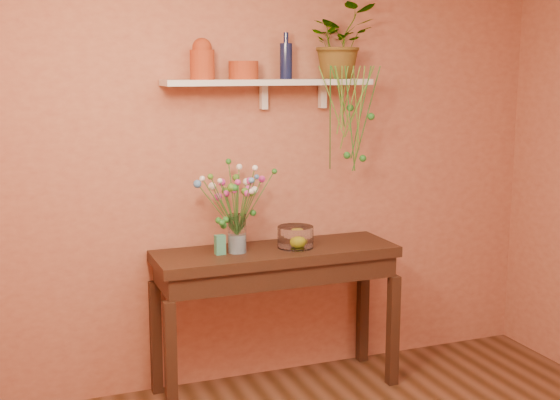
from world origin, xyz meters
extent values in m
cube|color=tan|center=(0.00, 2.00, 1.35)|extent=(4.00, 0.04, 2.70)
cube|color=#372016|center=(0.05, 1.74, 0.88)|extent=(1.50, 0.48, 0.06)
cube|color=#372016|center=(0.05, 1.74, 0.78)|extent=(1.44, 0.44, 0.13)
cube|color=#372016|center=(-0.67, 1.53, 0.36)|extent=(0.06, 0.06, 0.72)
cube|color=#372016|center=(0.76, 1.53, 0.36)|extent=(0.06, 0.06, 0.72)
cube|color=#372016|center=(-0.67, 1.95, 0.36)|extent=(0.06, 0.06, 0.72)
cube|color=#372016|center=(0.76, 1.95, 0.36)|extent=(0.06, 0.06, 0.72)
cube|color=white|center=(0.05, 1.87, 1.92)|extent=(1.30, 0.24, 0.04)
cube|color=white|center=(0.05, 1.97, 1.83)|extent=(0.04, 0.05, 0.15)
cube|color=white|center=(0.45, 1.97, 1.83)|extent=(0.04, 0.05, 0.15)
cylinder|color=#9E351B|center=(-0.37, 1.85, 2.02)|extent=(0.17, 0.17, 0.17)
sphere|color=#9E351B|center=(-0.37, 1.85, 2.12)|extent=(0.11, 0.11, 0.11)
cylinder|color=#9E351B|center=(-0.11, 1.88, 1.99)|extent=(0.23, 0.23, 0.11)
cylinder|color=#10173A|center=(0.17, 1.89, 2.05)|extent=(0.10, 0.10, 0.22)
cylinder|color=#10173A|center=(0.17, 1.89, 2.19)|extent=(0.04, 0.04, 0.06)
imported|color=#297327|center=(0.54, 1.90, 2.17)|extent=(0.42, 0.36, 0.46)
cylinder|color=#297327|center=(0.53, 1.72, 1.69)|extent=(0.15, 0.13, 0.66)
cylinder|color=#619A31|center=(0.41, 1.74, 1.80)|extent=(0.20, 0.05, 0.44)
cylinder|color=#619A31|center=(0.59, 1.76, 1.76)|extent=(0.09, 0.06, 0.52)
cylinder|color=#297327|center=(0.68, 1.79, 1.69)|extent=(0.16, 0.06, 0.66)
cylinder|color=#619A31|center=(0.58, 1.69, 1.72)|extent=(0.06, 0.22, 0.61)
cylinder|color=#619A31|center=(0.50, 1.76, 1.82)|extent=(0.15, 0.08, 0.41)
cylinder|color=#297327|center=(0.49, 1.80, 1.83)|extent=(0.10, 0.05, 0.37)
cylinder|color=#619A31|center=(0.60, 1.75, 1.80)|extent=(0.13, 0.16, 0.45)
cylinder|color=#619A31|center=(0.51, 1.79, 1.81)|extent=(0.06, 0.04, 0.42)
cylinder|color=#297327|center=(0.61, 1.74, 1.73)|extent=(0.05, 0.18, 0.58)
cylinder|color=#619A31|center=(0.64, 1.78, 1.85)|extent=(0.15, 0.04, 0.33)
cylinder|color=#619A31|center=(0.54, 1.74, 1.76)|extent=(0.04, 0.19, 0.52)
cylinder|color=#297327|center=(0.39, 1.72, 1.69)|extent=(0.16, 0.33, 0.65)
cylinder|color=#619A31|center=(0.48, 1.73, 1.83)|extent=(0.04, 0.07, 0.38)
cylinder|color=#619A31|center=(0.53, 1.76, 1.86)|extent=(0.01, 0.15, 0.31)
cylinder|color=#297327|center=(0.48, 1.77, 1.86)|extent=(0.16, 0.09, 0.32)
cylinder|color=#619A31|center=(0.48, 1.78, 1.83)|extent=(0.13, 0.13, 0.39)
sphere|color=#297327|center=(0.56, 1.79, 1.76)|extent=(0.05, 0.05, 0.05)
sphere|color=#297327|center=(0.64, 1.76, 1.44)|extent=(0.05, 0.05, 0.05)
sphere|color=#297327|center=(0.67, 1.71, 1.71)|extent=(0.05, 0.05, 0.05)
sphere|color=#297327|center=(0.53, 1.75, 1.47)|extent=(0.05, 0.05, 0.05)
cylinder|color=white|center=(-0.20, 1.74, 1.03)|extent=(0.11, 0.11, 0.23)
cylinder|color=silver|center=(-0.20, 1.74, 0.97)|extent=(0.10, 0.10, 0.11)
cylinder|color=#386B28|center=(-0.19, 1.63, 1.20)|extent=(0.02, 0.22, 0.36)
sphere|color=#4F86CD|center=(-0.18, 1.52, 1.38)|extent=(0.03, 0.03, 0.03)
cylinder|color=#386B28|center=(-0.19, 1.69, 1.16)|extent=(0.04, 0.11, 0.26)
sphere|color=#C7309B|center=(-0.17, 1.64, 1.29)|extent=(0.04, 0.04, 0.04)
cylinder|color=#386B28|center=(-0.18, 1.67, 1.16)|extent=(0.05, 0.13, 0.28)
sphere|color=white|center=(-0.15, 1.61, 1.30)|extent=(0.03, 0.03, 0.03)
cylinder|color=#386B28|center=(-0.16, 1.69, 1.23)|extent=(0.09, 0.10, 0.41)
sphere|color=white|center=(-0.12, 1.64, 1.43)|extent=(0.04, 0.04, 0.04)
cylinder|color=#386B28|center=(-0.18, 1.73, 1.15)|extent=(0.05, 0.03, 0.26)
sphere|color=#588A2C|center=(-0.16, 1.71, 1.28)|extent=(0.05, 0.05, 0.05)
cylinder|color=#386B28|center=(-0.16, 1.73, 1.15)|extent=(0.09, 0.03, 0.25)
sphere|color=#588A2C|center=(-0.12, 1.71, 1.28)|extent=(0.05, 0.05, 0.05)
cylinder|color=#386B28|center=(-0.10, 1.71, 1.21)|extent=(0.22, 0.07, 0.38)
sphere|color=#297327|center=(0.01, 1.67, 1.40)|extent=(0.03, 0.03, 0.03)
cylinder|color=#386B28|center=(-0.17, 1.73, 1.16)|extent=(0.08, 0.02, 0.28)
sphere|color=#C7309B|center=(-0.14, 1.73, 1.30)|extent=(0.04, 0.04, 0.04)
cylinder|color=#386B28|center=(-0.11, 1.77, 1.18)|extent=(0.19, 0.07, 0.32)
sphere|color=#C7309B|center=(-0.02, 1.80, 1.34)|extent=(0.04, 0.04, 0.04)
cylinder|color=#386B28|center=(-0.13, 1.77, 1.15)|extent=(0.14, 0.08, 0.25)
sphere|color=white|center=(-0.07, 1.81, 1.27)|extent=(0.04, 0.04, 0.04)
cylinder|color=#386B28|center=(-0.12, 1.81, 1.18)|extent=(0.17, 0.14, 0.33)
sphere|color=#4F86CD|center=(-0.03, 1.87, 1.34)|extent=(0.03, 0.03, 0.03)
cylinder|color=#386B28|center=(-0.15, 1.79, 1.17)|extent=(0.12, 0.11, 0.30)
sphere|color=#C7309B|center=(-0.09, 1.84, 1.32)|extent=(0.05, 0.05, 0.05)
cylinder|color=#386B28|center=(-0.15, 1.80, 1.17)|extent=(0.10, 0.13, 0.30)
sphere|color=white|center=(-0.10, 1.86, 1.32)|extent=(0.05, 0.05, 0.05)
cylinder|color=#386B28|center=(-0.17, 1.81, 1.22)|extent=(0.07, 0.14, 0.39)
sphere|color=white|center=(-0.14, 1.87, 1.41)|extent=(0.04, 0.04, 0.04)
cylinder|color=#386B28|center=(-0.18, 1.81, 1.18)|extent=(0.05, 0.14, 0.32)
sphere|color=#588A2C|center=(-0.16, 1.88, 1.34)|extent=(0.05, 0.05, 0.05)
cylinder|color=#386B28|center=(-0.22, 1.80, 1.15)|extent=(0.03, 0.13, 0.24)
sphere|color=#588A2C|center=(-0.23, 1.86, 1.27)|extent=(0.05, 0.05, 0.05)
cylinder|color=#386B28|center=(-0.21, 1.79, 1.24)|extent=(0.02, 0.10, 0.43)
sphere|color=#297327|center=(-0.22, 1.84, 1.45)|extent=(0.04, 0.04, 0.04)
cylinder|color=#386B28|center=(-0.24, 1.78, 1.18)|extent=(0.07, 0.09, 0.31)
sphere|color=#C7309B|center=(-0.27, 1.83, 1.33)|extent=(0.05, 0.05, 0.05)
cylinder|color=#386B28|center=(-0.24, 1.80, 1.13)|extent=(0.08, 0.12, 0.22)
sphere|color=#C7309B|center=(-0.28, 1.85, 1.24)|extent=(0.05, 0.05, 0.05)
cylinder|color=#386B28|center=(-0.27, 1.77, 1.17)|extent=(0.13, 0.08, 0.29)
sphere|color=white|center=(-0.33, 1.81, 1.31)|extent=(0.05, 0.05, 0.05)
cylinder|color=#386B28|center=(-0.32, 1.76, 1.18)|extent=(0.23, 0.05, 0.31)
sphere|color=#4F86CD|center=(-0.43, 1.78, 1.33)|extent=(0.05, 0.05, 0.05)
cylinder|color=#386B28|center=(-0.23, 1.74, 1.15)|extent=(0.07, 0.02, 0.25)
sphere|color=#C7309B|center=(-0.27, 1.75, 1.27)|extent=(0.04, 0.04, 0.04)
cylinder|color=#386B28|center=(-0.30, 1.75, 1.20)|extent=(0.21, 0.04, 0.35)
sphere|color=white|center=(-0.40, 1.77, 1.37)|extent=(0.03, 0.03, 0.03)
cylinder|color=#386B28|center=(-0.26, 1.74, 1.19)|extent=(0.11, 0.01, 0.33)
sphere|color=white|center=(-0.31, 1.73, 1.35)|extent=(0.03, 0.03, 0.03)
cylinder|color=#386B28|center=(-0.29, 1.71, 1.21)|extent=(0.18, 0.06, 0.37)
sphere|color=#588A2C|center=(-0.38, 1.68, 1.39)|extent=(0.04, 0.04, 0.04)
cylinder|color=#386B28|center=(-0.23, 1.71, 1.17)|extent=(0.06, 0.07, 0.30)
sphere|color=#588A2C|center=(-0.25, 1.68, 1.32)|extent=(0.05, 0.05, 0.05)
cylinder|color=#386B28|center=(-0.22, 1.71, 1.17)|extent=(0.04, 0.07, 0.29)
sphere|color=#297327|center=(-0.24, 1.67, 1.32)|extent=(0.05, 0.05, 0.05)
cylinder|color=#386B28|center=(-0.22, 1.70, 1.16)|extent=(0.04, 0.08, 0.28)
sphere|color=#C7309B|center=(-0.24, 1.67, 1.30)|extent=(0.03, 0.03, 0.03)
cylinder|color=#386B28|center=(-0.21, 1.71, 1.19)|extent=(0.02, 0.07, 0.32)
sphere|color=#C7309B|center=(-0.22, 1.68, 1.35)|extent=(0.04, 0.04, 0.04)
sphere|color=#297327|center=(-0.30, 1.71, 1.09)|extent=(0.04, 0.04, 0.04)
sphere|color=#297327|center=(-0.28, 1.72, 1.12)|extent=(0.04, 0.04, 0.04)
sphere|color=#297327|center=(-0.10, 1.73, 1.15)|extent=(0.04, 0.04, 0.04)
sphere|color=#297327|center=(-0.21, 1.80, 1.11)|extent=(0.04, 0.04, 0.04)
sphere|color=#297327|center=(-0.31, 1.76, 1.11)|extent=(0.04, 0.04, 0.04)
sphere|color=#297327|center=(-0.31, 1.68, 1.11)|extent=(0.04, 0.04, 0.04)
cylinder|color=white|center=(0.17, 1.73, 0.98)|extent=(0.22, 0.22, 0.13)
cylinder|color=white|center=(0.17, 1.73, 0.92)|extent=(0.22, 0.22, 0.01)
sphere|color=yellow|center=(0.18, 1.72, 0.95)|extent=(0.07, 0.07, 0.07)
cube|color=teal|center=(-0.31, 1.73, 0.97)|extent=(0.06, 0.05, 0.12)
camera|label=1|loc=(-1.49, -2.36, 2.01)|focal=47.03mm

